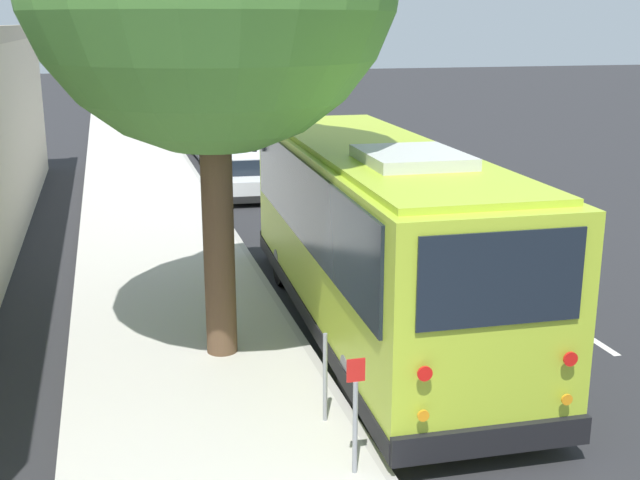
# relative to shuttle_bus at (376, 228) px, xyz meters

# --- Properties ---
(ground_plane) EXTENTS (160.00, 160.00, 0.00)m
(ground_plane) POSITION_rel_shuttle_bus_xyz_m (-0.93, -0.48, -1.86)
(ground_plane) COLOR #28282B
(sidewalk_slab) EXTENTS (80.00, 3.73, 0.15)m
(sidewalk_slab) POSITION_rel_shuttle_bus_xyz_m (-0.93, 3.37, -1.79)
(sidewalk_slab) COLOR beige
(sidewalk_slab) RESTS_ON ground
(curb_strip) EXTENTS (80.00, 0.14, 0.15)m
(curb_strip) POSITION_rel_shuttle_bus_xyz_m (-0.93, 1.43, -1.79)
(curb_strip) COLOR #AAA69D
(curb_strip) RESTS_ON ground
(shuttle_bus) EXTENTS (10.02, 2.91, 3.46)m
(shuttle_bus) POSITION_rel_shuttle_bus_xyz_m (0.00, 0.00, 0.00)
(shuttle_bus) COLOR #ADC633
(shuttle_bus) RESTS_ON ground
(parked_sedan_white) EXTENTS (4.41, 1.91, 1.27)m
(parked_sedan_white) POSITION_rel_shuttle_bus_xyz_m (12.18, 0.18, -1.27)
(parked_sedan_white) COLOR silver
(parked_sedan_white) RESTS_ON ground
(parked_sedan_gray) EXTENTS (4.20, 1.88, 1.26)m
(parked_sedan_gray) POSITION_rel_shuttle_bus_xyz_m (19.30, 0.16, -1.28)
(parked_sedan_gray) COLOR slate
(parked_sedan_gray) RESTS_ON ground
(parked_sedan_tan) EXTENTS (4.34, 1.89, 1.26)m
(parked_sedan_tan) POSITION_rel_shuttle_bus_xyz_m (26.50, 0.26, -1.28)
(parked_sedan_tan) COLOR tan
(parked_sedan_tan) RESTS_ON ground
(parked_sedan_navy) EXTENTS (4.67, 1.92, 1.30)m
(parked_sedan_navy) POSITION_rel_shuttle_bus_xyz_m (32.88, 0.46, -1.26)
(parked_sedan_navy) COLOR #19234C
(parked_sedan_navy) RESTS_ON ground
(sign_post_near) EXTENTS (0.06, 0.22, 1.45)m
(sign_post_near) POSITION_rel_shuttle_bus_xyz_m (-4.65, 1.81, -0.96)
(sign_post_near) COLOR gray
(sign_post_near) RESTS_ON sidewalk_slab
(sign_post_far) EXTENTS (0.06, 0.06, 1.24)m
(sign_post_far) POSITION_rel_shuttle_bus_xyz_m (-3.32, 1.81, -1.09)
(sign_post_far) COLOR gray
(sign_post_far) RESTS_ON sidewalk_slab
(lane_stripe_mid) EXTENTS (2.40, 0.14, 0.01)m
(lane_stripe_mid) POSITION_rel_shuttle_bus_xyz_m (-0.96, -3.50, -1.86)
(lane_stripe_mid) COLOR silver
(lane_stripe_mid) RESTS_ON ground
(lane_stripe_ahead) EXTENTS (2.40, 0.14, 0.01)m
(lane_stripe_ahead) POSITION_rel_shuttle_bus_xyz_m (5.04, -3.50, -1.86)
(lane_stripe_ahead) COLOR silver
(lane_stripe_ahead) RESTS_ON ground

